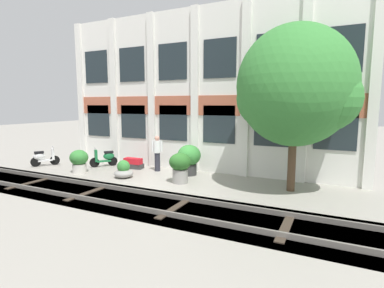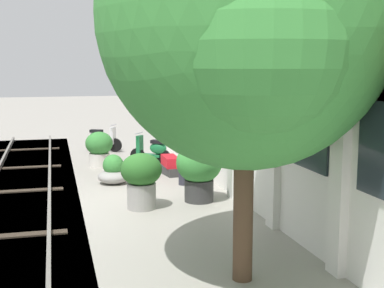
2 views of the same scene
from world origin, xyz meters
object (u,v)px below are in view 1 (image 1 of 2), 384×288
Objects in this scene: potted_plant_wide_bowl at (124,171)px; resident_by_doorway at (157,152)px; potted_plant_square_trough at (133,164)px; broadleaf_tree at (295,89)px; scooter_second_parked at (105,158)px; potted_plant_fluted_column at (79,160)px; potted_plant_stone_basin at (189,158)px; scooter_near_curb at (44,157)px; potted_plant_ribbed_drum at (180,166)px.

resident_by_doorway reaches higher than potted_plant_wide_bowl.
resident_by_doorway reaches higher than potted_plant_square_trough.
broadleaf_tree reaches higher than scooter_second_parked.
potted_plant_square_trough is 1.63m from scooter_second_parked.
potted_plant_fluted_column is 1.63m from scooter_second_parked.
scooter_second_parked is at bearing -99.00° from resident_by_doorway.
potted_plant_stone_basin is 1.11× the size of scooter_near_curb.
scooter_second_parked is 0.69× the size of resident_by_doorway.
resident_by_doorway reaches higher than potted_plant_fluted_column.
potted_plant_stone_basin is at bearing 172.67° from broadleaf_tree.
potted_plant_stone_basin is at bearing 21.04° from potted_plant_fluted_column.
potted_plant_square_trough is at bearing 179.79° from potted_plant_stone_basin.
potted_plant_fluted_column is 0.63× the size of resident_by_doorway.
potted_plant_wide_bowl is 2.66m from potted_plant_ribbed_drum.
broadleaf_tree is at bearing -4.43° from potted_plant_square_trough.
potted_plant_stone_basin is at bearing 129.46° from scooter_second_parked.
scooter_second_parked is at bearing 166.94° from potted_plant_ribbed_drum.
broadleaf_tree is 5.60× the size of potted_plant_square_trough.
potted_plant_stone_basin is 1.18× the size of scooter_second_parked.
potted_plant_ribbed_drum reaches higher than potted_plant_wide_bowl.
potted_plant_ribbed_drum is (5.06, 0.47, 0.11)m from potted_plant_fluted_column.
broadleaf_tree is 5.11× the size of scooter_second_parked.
scooter_second_parked reaches higher than potted_plant_wide_bowl.
potted_plant_square_trough is (-7.56, 0.59, -3.44)m from broadleaf_tree.
scooter_second_parked is (-1.60, -0.22, 0.19)m from potted_plant_square_trough.
broadleaf_tree reaches higher than potted_plant_fluted_column.
potted_plant_fluted_column is (-2.45, -0.15, 0.28)m from potted_plant_wide_bowl.
potted_plant_fluted_column is at bearing -72.42° from resident_by_doorway.
resident_by_doorway is (-1.71, 0.06, 0.12)m from potted_plant_stone_basin.
broadleaf_tree is 4.87× the size of potted_plant_ribbed_drum.
potted_plant_wide_bowl is at bearing -170.67° from broadleaf_tree.
potted_plant_stone_basin is (3.10, -0.01, 0.54)m from potted_plant_square_trough.
resident_by_doorway is at bearing 1.81° from potted_plant_square_trough.
scooter_near_curb is 3.18m from scooter_second_parked.
potted_plant_square_trough is 0.78× the size of potted_plant_stone_basin.
potted_plant_fluted_column is 5.08m from potted_plant_ribbed_drum.
resident_by_doorway is at bearing 131.99° from scooter_second_parked.
broadleaf_tree is 7.66m from potted_plant_wide_bowl.
potted_plant_wide_bowl is at bearing -65.31° from potted_plant_square_trough.
potted_plant_ribbed_drum is at bearing -169.20° from broadleaf_tree.
scooter_near_curb is at bearing -89.27° from resident_by_doorway.
potted_plant_fluted_column is 0.78× the size of potted_plant_stone_basin.
broadleaf_tree is 9.73m from scooter_second_parked.
scooter_near_curb is 1.06× the size of scooter_second_parked.
broadleaf_tree is 6.80m from resident_by_doorway.
potted_plant_stone_basin is at bearing 101.77° from potted_plant_ribbed_drum.
potted_plant_ribbed_drum is at bearing -22.18° from potted_plant_square_trough.
scooter_near_curb reaches higher than potted_plant_square_trough.
potted_plant_ribbed_drum is 7.90m from scooter_near_curb.
potted_plant_wide_bowl is at bearing -61.09° from scooter_near_curb.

